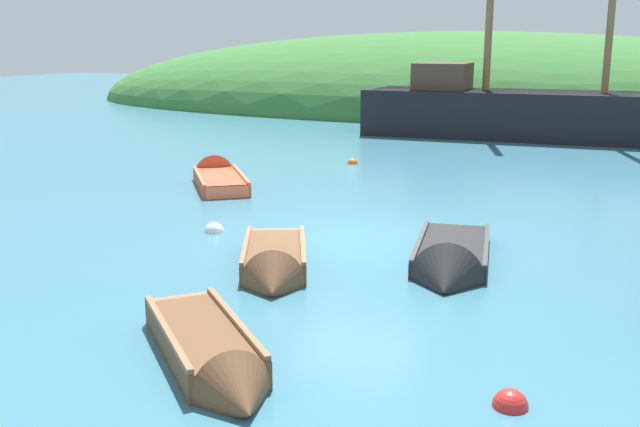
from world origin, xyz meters
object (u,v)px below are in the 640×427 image
(rowboat_far, at_px, (212,359))
(buoy_orange, at_px, (353,164))
(buoy_red, at_px, (510,406))
(sailing_ship, at_px, (532,120))
(buoy_white, at_px, (214,232))
(rowboat_portside, at_px, (218,180))
(rowboat_outer_left, at_px, (274,267))
(rowboat_center, at_px, (450,265))

(rowboat_far, relative_size, buoy_orange, 8.68)
(rowboat_far, distance_m, buoy_red, 3.58)
(sailing_ship, relative_size, buoy_white, 40.39)
(rowboat_portside, bearing_deg, buoy_red, -173.38)
(rowboat_outer_left, bearing_deg, sailing_ship, 149.87)
(rowboat_portside, height_order, buoy_orange, rowboat_portside)
(rowboat_outer_left, height_order, buoy_white, rowboat_outer_left)
(rowboat_portside, relative_size, buoy_white, 8.79)
(sailing_ship, xyz_separation_m, rowboat_portside, (-6.76, -13.69, -0.64))
(buoy_white, bearing_deg, rowboat_portside, 120.33)
(rowboat_portside, distance_m, buoy_red, 13.92)
(rowboat_outer_left, distance_m, buoy_red, 5.59)
(rowboat_center, xyz_separation_m, rowboat_far, (-1.73, -5.14, 0.05))
(rowboat_far, height_order, buoy_orange, rowboat_far)
(rowboat_center, relative_size, rowboat_far, 1.25)
(buoy_white, height_order, buoy_orange, buoy_white)
(rowboat_outer_left, distance_m, buoy_white, 3.20)
(sailing_ship, xyz_separation_m, rowboat_outer_left, (-1.58, -20.39, -0.63))
(sailing_ship, bearing_deg, buoy_orange, -119.04)
(rowboat_far, relative_size, rowboat_outer_left, 0.93)
(buoy_orange, bearing_deg, buoy_red, -62.98)
(buoy_white, distance_m, buoy_orange, 9.41)
(rowboat_center, xyz_separation_m, buoy_white, (-5.21, 0.60, -0.08))
(rowboat_far, bearing_deg, rowboat_outer_left, 148.98)
(rowboat_outer_left, bearing_deg, rowboat_portside, -167.99)
(rowboat_center, xyz_separation_m, rowboat_outer_left, (-2.76, -1.44, 0.04))
(buoy_red, bearing_deg, rowboat_center, 111.23)
(buoy_white, bearing_deg, rowboat_outer_left, -39.75)
(rowboat_portside, distance_m, rowboat_far, 12.12)
(buoy_red, bearing_deg, buoy_orange, 117.02)
(rowboat_center, bearing_deg, buoy_white, -106.51)
(rowboat_far, bearing_deg, buoy_orange, 148.11)
(buoy_red, height_order, buoy_orange, buoy_red)
(buoy_red, bearing_deg, rowboat_outer_left, 144.78)
(rowboat_center, height_order, buoy_orange, rowboat_center)
(sailing_ship, distance_m, buoy_orange, 10.04)
(buoy_red, relative_size, buoy_orange, 1.14)
(buoy_white, bearing_deg, buoy_red, -36.87)
(rowboat_far, relative_size, buoy_white, 7.41)
(rowboat_far, distance_m, buoy_white, 6.72)
(rowboat_far, xyz_separation_m, buoy_orange, (-3.93, 15.14, -0.13))
(rowboat_far, bearing_deg, rowboat_center, 114.91)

